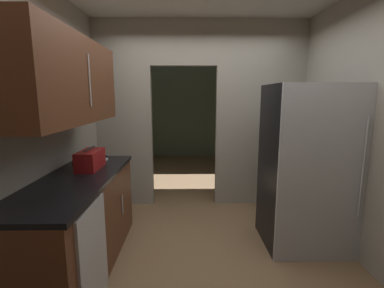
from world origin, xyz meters
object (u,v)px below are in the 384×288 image
(boombox, at_px, (90,160))
(refrigerator, at_px, (306,167))
(dishwasher, at_px, (94,258))
(book_stack, at_px, (101,158))

(boombox, bearing_deg, refrigerator, 3.15)
(refrigerator, distance_m, boombox, 2.30)
(refrigerator, bearing_deg, dishwasher, -154.58)
(refrigerator, height_order, book_stack, refrigerator)
(refrigerator, bearing_deg, boombox, -176.85)
(refrigerator, height_order, dishwasher, refrigerator)
(boombox, bearing_deg, book_stack, 91.03)
(refrigerator, xyz_separation_m, boombox, (-2.29, -0.13, 0.12))
(boombox, bearing_deg, dishwasher, -71.23)
(refrigerator, distance_m, dishwasher, 2.27)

